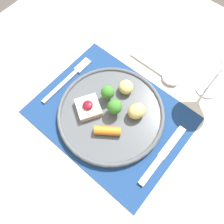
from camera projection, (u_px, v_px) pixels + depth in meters
The scene contains 7 objects.
ground_plane at pixel (112, 162), 1.28m from camera, with size 8.00×8.00×0.00m, color #4C4742.
dining_table at pixel (111, 126), 0.70m from camera, with size 1.11×1.17×0.73m.
placemat at pixel (111, 115), 0.62m from camera, with size 0.41×0.32×0.00m, color navy.
dinner_plate at pixel (112, 112), 0.60m from camera, with size 0.30×0.30×0.07m.
fork at pixel (70, 77), 0.66m from camera, with size 0.02×0.19×0.01m.
knife at pixel (160, 159), 0.56m from camera, with size 0.02×0.19×0.01m.
spoon at pixel (166, 76), 0.66m from camera, with size 0.18×0.05×0.02m.
Camera 1 is at (0.15, -0.18, 1.30)m, focal length 35.00 mm.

